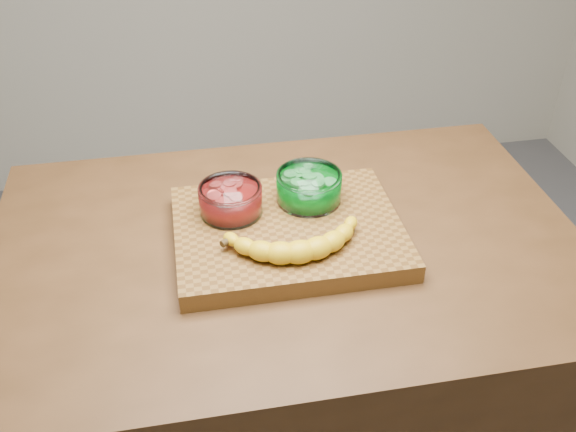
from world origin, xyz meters
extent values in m
cube|color=#4A2D16|center=(0.00, 0.00, 0.45)|extent=(1.20, 0.80, 0.90)
cube|color=brown|center=(0.00, 0.00, 0.92)|extent=(0.45, 0.35, 0.04)
cylinder|color=white|center=(-0.11, 0.06, 0.97)|extent=(0.13, 0.13, 0.06)
cylinder|color=red|center=(-0.11, 0.06, 0.96)|extent=(0.11, 0.11, 0.03)
cylinder|color=#EA4F4A|center=(-0.11, 0.06, 0.99)|extent=(0.10, 0.10, 0.02)
cylinder|color=white|center=(0.06, 0.08, 0.97)|extent=(0.14, 0.14, 0.06)
cylinder|color=#019117|center=(0.06, 0.08, 0.96)|extent=(0.11, 0.11, 0.04)
cylinder|color=#69E06F|center=(0.06, 0.08, 0.99)|extent=(0.11, 0.11, 0.02)
camera|label=1|loc=(-0.19, -1.01, 1.70)|focal=40.00mm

